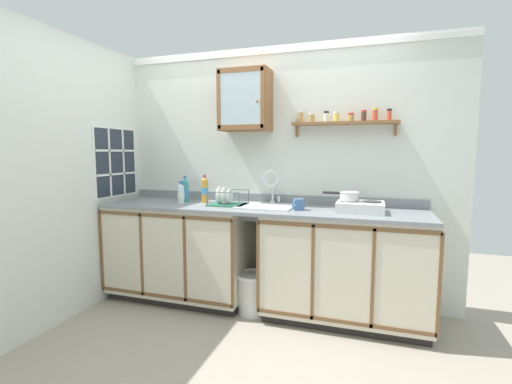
# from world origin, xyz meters

# --- Properties ---
(floor) EXTENTS (5.93, 5.93, 0.00)m
(floor) POSITION_xyz_m (0.00, 0.00, 0.00)
(floor) COLOR #9E9384
(floor) RESTS_ON ground
(back_wall) EXTENTS (3.53, 0.07, 2.41)m
(back_wall) POSITION_xyz_m (0.00, 0.69, 1.21)
(back_wall) COLOR silver
(back_wall) RESTS_ON ground
(side_wall_left) EXTENTS (0.05, 3.46, 2.41)m
(side_wall_left) POSITION_xyz_m (-1.49, -0.27, 1.20)
(side_wall_left) COLOR silver
(side_wall_left) RESTS_ON ground
(lower_cabinet_run) EXTENTS (1.35, 0.64, 0.91)m
(lower_cabinet_run) POSITION_xyz_m (-0.78, 0.34, 0.46)
(lower_cabinet_run) COLOR black
(lower_cabinet_run) RESTS_ON ground
(lower_cabinet_run_right) EXTENTS (1.36, 0.64, 0.91)m
(lower_cabinet_run_right) POSITION_xyz_m (0.78, 0.34, 0.46)
(lower_cabinet_run_right) COLOR black
(lower_cabinet_run_right) RESTS_ON ground
(countertop) EXTENTS (2.89, 0.67, 0.03)m
(countertop) POSITION_xyz_m (0.00, 0.34, 0.92)
(countertop) COLOR gray
(countertop) RESTS_ON lower_cabinet_run
(backsplash) EXTENTS (2.89, 0.02, 0.08)m
(backsplash) POSITION_xyz_m (0.00, 0.65, 0.98)
(backsplash) COLOR gray
(backsplash) RESTS_ON countertop
(sink) EXTENTS (0.49, 0.46, 0.43)m
(sink) POSITION_xyz_m (0.08, 0.38, 0.93)
(sink) COLOR silver
(sink) RESTS_ON countertop
(hot_plate_stove) EXTENTS (0.37, 0.31, 0.09)m
(hot_plate_stove) POSITION_xyz_m (0.88, 0.34, 0.98)
(hot_plate_stove) COLOR silver
(hot_plate_stove) RESTS_ON countertop
(saucepan) EXTENTS (0.30, 0.16, 0.07)m
(saucepan) POSITION_xyz_m (0.79, 0.36, 1.06)
(saucepan) COLOR silver
(saucepan) RESTS_ON hot_plate_stove
(bottle_water_clear_0) EXTENTS (0.07, 0.07, 0.21)m
(bottle_water_clear_0) POSITION_xyz_m (-0.77, 0.34, 1.03)
(bottle_water_clear_0) COLOR silver
(bottle_water_clear_0) RESTS_ON countertop
(bottle_detergent_teal_1) EXTENTS (0.07, 0.07, 0.25)m
(bottle_detergent_teal_1) POSITION_xyz_m (-0.77, 0.44, 1.05)
(bottle_detergent_teal_1) COLOR teal
(bottle_detergent_teal_1) RESTS_ON countertop
(bottle_juice_amber_2) EXTENTS (0.07, 0.07, 0.27)m
(bottle_juice_amber_2) POSITION_xyz_m (-0.56, 0.43, 1.06)
(bottle_juice_amber_2) COLOR gold
(bottle_juice_amber_2) RESTS_ON countertop
(dish_rack) EXTENTS (0.34, 0.27, 0.17)m
(dish_rack) POSITION_xyz_m (-0.30, 0.36, 0.97)
(dish_rack) COLOR #26664C
(dish_rack) RESTS_ON countertop
(mug) EXTENTS (0.10, 0.12, 0.10)m
(mug) POSITION_xyz_m (0.39, 0.28, 0.98)
(mug) COLOR #3F6699
(mug) RESTS_ON countertop
(wall_cabinet) EXTENTS (0.46, 0.29, 0.56)m
(wall_cabinet) POSITION_xyz_m (-0.18, 0.53, 1.90)
(wall_cabinet) COLOR brown
(spice_shelf) EXTENTS (0.92, 0.14, 0.23)m
(spice_shelf) POSITION_xyz_m (0.71, 0.59, 1.69)
(spice_shelf) COLOR brown
(window) EXTENTS (0.03, 0.60, 0.69)m
(window) POSITION_xyz_m (-1.46, 0.29, 1.32)
(window) COLOR #262D38
(trash_bin) EXTENTS (0.32, 0.32, 0.36)m
(trash_bin) POSITION_xyz_m (-0.00, 0.24, 0.19)
(trash_bin) COLOR silver
(trash_bin) RESTS_ON ground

